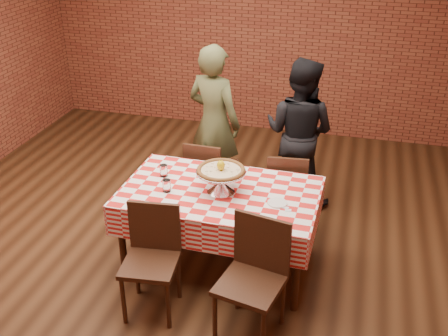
{
  "coord_description": "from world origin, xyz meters",
  "views": [
    {
      "loc": [
        1.53,
        -3.97,
        3.0
      ],
      "look_at": [
        0.49,
        -0.09,
        0.93
      ],
      "focal_mm": 42.97,
      "sensor_mm": 36.0,
      "label": 1
    }
  ],
  "objects_px": {
    "chair_near_left": "(150,265)",
    "diner_olive": "(214,122)",
    "pizza_stand": "(221,181)",
    "diner_black": "(299,133)",
    "pizza": "(221,171)",
    "condiment_caddy": "(232,167)",
    "water_glass_right": "(164,171)",
    "water_glass_left": "(167,186)",
    "table": "(220,229)",
    "chair_near_right": "(250,284)",
    "chair_far_left": "(208,177)",
    "chair_far_right": "(287,190)"
  },
  "relations": [
    {
      "from": "chair_far_left",
      "to": "condiment_caddy",
      "type": "bearing_deg",
      "value": 129.91
    },
    {
      "from": "water_glass_left",
      "to": "chair_far_left",
      "type": "distance_m",
      "value": 0.99
    },
    {
      "from": "water_glass_left",
      "to": "diner_black",
      "type": "distance_m",
      "value": 1.71
    },
    {
      "from": "water_glass_left",
      "to": "diner_olive",
      "type": "height_order",
      "value": "diner_olive"
    },
    {
      "from": "water_glass_right",
      "to": "chair_far_right",
      "type": "xyz_separation_m",
      "value": [
        1.02,
        0.61,
        -0.38
      ]
    },
    {
      "from": "condiment_caddy",
      "to": "table",
      "type": "bearing_deg",
      "value": -86.11
    },
    {
      "from": "diner_black",
      "to": "table",
      "type": "bearing_deg",
      "value": 87.22
    },
    {
      "from": "water_glass_left",
      "to": "chair_far_left",
      "type": "relative_size",
      "value": 0.13
    },
    {
      "from": "chair_far_right",
      "to": "diner_black",
      "type": "xyz_separation_m",
      "value": [
        0.02,
        0.59,
        0.36
      ]
    },
    {
      "from": "condiment_caddy",
      "to": "water_glass_right",
      "type": "bearing_deg",
      "value": -153.21
    },
    {
      "from": "table",
      "to": "water_glass_right",
      "type": "relative_size",
      "value": 15.22
    },
    {
      "from": "diner_olive",
      "to": "pizza_stand",
      "type": "bearing_deg",
      "value": 126.3
    },
    {
      "from": "chair_far_left",
      "to": "diner_olive",
      "type": "bearing_deg",
      "value": -80.26
    },
    {
      "from": "diner_olive",
      "to": "diner_black",
      "type": "height_order",
      "value": "diner_olive"
    },
    {
      "from": "water_glass_right",
      "to": "chair_far_right",
      "type": "relative_size",
      "value": 0.13
    },
    {
      "from": "chair_near_right",
      "to": "chair_near_left",
      "type": "bearing_deg",
      "value": -171.02
    },
    {
      "from": "table",
      "to": "condiment_caddy",
      "type": "distance_m",
      "value": 0.55
    },
    {
      "from": "water_glass_left",
      "to": "diner_olive",
      "type": "bearing_deg",
      "value": 89.01
    },
    {
      "from": "chair_near_left",
      "to": "chair_near_right",
      "type": "relative_size",
      "value": 0.96
    },
    {
      "from": "table",
      "to": "diner_black",
      "type": "xyz_separation_m",
      "value": [
        0.49,
        1.32,
        0.42
      ]
    },
    {
      "from": "chair_near_right",
      "to": "diner_black",
      "type": "distance_m",
      "value": 2.11
    },
    {
      "from": "table",
      "to": "diner_olive",
      "type": "distance_m",
      "value": 1.39
    },
    {
      "from": "chair_far_right",
      "to": "chair_near_right",
      "type": "bearing_deg",
      "value": 82.85
    },
    {
      "from": "table",
      "to": "condiment_caddy",
      "type": "height_order",
      "value": "condiment_caddy"
    },
    {
      "from": "chair_near_left",
      "to": "chair_far_left",
      "type": "height_order",
      "value": "chair_near_left"
    },
    {
      "from": "chair_far_left",
      "to": "water_glass_right",
      "type": "bearing_deg",
      "value": 74.65
    },
    {
      "from": "pizza_stand",
      "to": "pizza",
      "type": "height_order",
      "value": "pizza"
    },
    {
      "from": "table",
      "to": "pizza_stand",
      "type": "relative_size",
      "value": 3.88
    },
    {
      "from": "chair_far_right",
      "to": "water_glass_left",
      "type": "bearing_deg",
      "value": 37.77
    },
    {
      "from": "table",
      "to": "diner_black",
      "type": "height_order",
      "value": "diner_black"
    },
    {
      "from": "condiment_caddy",
      "to": "diner_black",
      "type": "distance_m",
      "value": 1.11
    },
    {
      "from": "chair_near_right",
      "to": "pizza_stand",
      "type": "bearing_deg",
      "value": 131.09
    },
    {
      "from": "water_glass_right",
      "to": "chair_far_left",
      "type": "distance_m",
      "value": 0.79
    },
    {
      "from": "water_glass_left",
      "to": "chair_far_left",
      "type": "bearing_deg",
      "value": 84.56
    },
    {
      "from": "chair_near_left",
      "to": "chair_far_left",
      "type": "distance_m",
      "value": 1.51
    },
    {
      "from": "water_glass_left",
      "to": "chair_far_left",
      "type": "height_order",
      "value": "water_glass_left"
    },
    {
      "from": "pizza",
      "to": "condiment_caddy",
      "type": "height_order",
      "value": "pizza"
    },
    {
      "from": "pizza_stand",
      "to": "diner_black",
      "type": "bearing_deg",
      "value": 70.17
    },
    {
      "from": "condiment_caddy",
      "to": "chair_far_left",
      "type": "bearing_deg",
      "value": 136.18
    },
    {
      "from": "chair_near_left",
      "to": "diner_olive",
      "type": "distance_m",
      "value": 2.01
    },
    {
      "from": "water_glass_left",
      "to": "diner_olive",
      "type": "distance_m",
      "value": 1.37
    },
    {
      "from": "diner_olive",
      "to": "pizza",
      "type": "bearing_deg",
      "value": 126.3
    },
    {
      "from": "condiment_caddy",
      "to": "chair_far_right",
      "type": "bearing_deg",
      "value": 51.18
    },
    {
      "from": "table",
      "to": "chair_near_left",
      "type": "bearing_deg",
      "value": -116.65
    },
    {
      "from": "diner_olive",
      "to": "water_glass_right",
      "type": "bearing_deg",
      "value": 100.7
    },
    {
      "from": "pizza_stand",
      "to": "chair_near_right",
      "type": "distance_m",
      "value": 0.95
    },
    {
      "from": "table",
      "to": "chair_near_left",
      "type": "relative_size",
      "value": 1.84
    },
    {
      "from": "chair_far_right",
      "to": "chair_near_left",
      "type": "bearing_deg",
      "value": 54.39
    },
    {
      "from": "table",
      "to": "chair_far_left",
      "type": "bearing_deg",
      "value": 113.46
    },
    {
      "from": "pizza_stand",
      "to": "diner_olive",
      "type": "height_order",
      "value": "diner_olive"
    }
  ]
}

